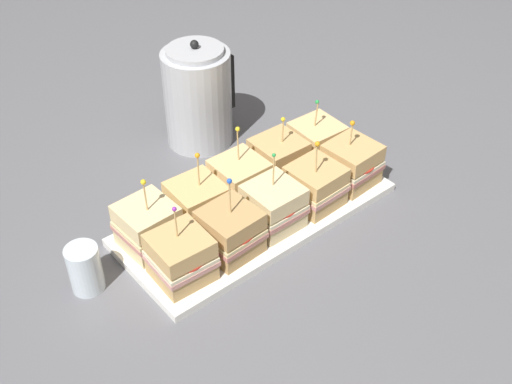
# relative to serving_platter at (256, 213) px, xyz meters

# --- Properties ---
(ground_plane) EXTENTS (6.00, 6.00, 0.00)m
(ground_plane) POSITION_rel_serving_platter_xyz_m (0.00, 0.00, -0.01)
(ground_plane) COLOR slate
(serving_platter) EXTENTS (0.60, 0.26, 0.02)m
(serving_platter) POSITION_rel_serving_platter_xyz_m (0.00, 0.00, 0.00)
(serving_platter) COLOR white
(serving_platter) RESTS_ON ground_plane
(sandwich_front_far_left) EXTENTS (0.11, 0.11, 0.17)m
(sandwich_front_far_left) POSITION_rel_serving_platter_xyz_m (-0.23, -0.06, 0.06)
(sandwich_front_far_left) COLOR tan
(sandwich_front_far_left) RESTS_ON serving_platter
(sandwich_front_left) EXTENTS (0.11, 0.11, 0.18)m
(sandwich_front_left) POSITION_rel_serving_platter_xyz_m (-0.11, -0.06, 0.06)
(sandwich_front_left) COLOR tan
(sandwich_front_left) RESTS_ON serving_platter
(sandwich_front_center) EXTENTS (0.11, 0.11, 0.17)m
(sandwich_front_center) POSITION_rel_serving_platter_xyz_m (0.00, -0.06, 0.06)
(sandwich_front_center) COLOR beige
(sandwich_front_center) RESTS_ON serving_platter
(sandwich_front_right) EXTENTS (0.11, 0.11, 0.17)m
(sandwich_front_right) POSITION_rel_serving_platter_xyz_m (0.11, -0.06, 0.06)
(sandwich_front_right) COLOR tan
(sandwich_front_right) RESTS_ON serving_platter
(sandwich_front_far_right) EXTENTS (0.11, 0.11, 0.16)m
(sandwich_front_far_right) POSITION_rel_serving_platter_xyz_m (0.23, -0.06, 0.06)
(sandwich_front_far_right) COLOR tan
(sandwich_front_far_right) RESTS_ON serving_platter
(sandwich_back_far_left) EXTENTS (0.11, 0.11, 0.17)m
(sandwich_back_far_left) POSITION_rel_serving_platter_xyz_m (-0.23, 0.06, 0.06)
(sandwich_back_far_left) COLOR beige
(sandwich_back_far_left) RESTS_ON serving_platter
(sandwich_back_left) EXTENTS (0.11, 0.11, 0.17)m
(sandwich_back_left) POSITION_rel_serving_platter_xyz_m (-0.11, 0.05, 0.06)
(sandwich_back_left) COLOR tan
(sandwich_back_left) RESTS_ON serving_platter
(sandwich_back_center) EXTENTS (0.11, 0.11, 0.18)m
(sandwich_back_center) POSITION_rel_serving_platter_xyz_m (-0.00, 0.06, 0.06)
(sandwich_back_center) COLOR #DBB77A
(sandwich_back_center) RESTS_ON serving_platter
(sandwich_back_right) EXTENTS (0.11, 0.11, 0.16)m
(sandwich_back_right) POSITION_rel_serving_platter_xyz_m (0.12, 0.06, 0.06)
(sandwich_back_right) COLOR tan
(sandwich_back_right) RESTS_ON serving_platter
(sandwich_back_far_right) EXTENTS (0.11, 0.11, 0.16)m
(sandwich_back_far_right) POSITION_rel_serving_platter_xyz_m (0.23, 0.06, 0.06)
(sandwich_back_far_right) COLOR #DBB77A
(sandwich_back_far_right) RESTS_ON serving_platter
(kettle_steel) EXTENTS (0.19, 0.16, 0.27)m
(kettle_steel) POSITION_rel_serving_platter_xyz_m (0.08, 0.32, 0.11)
(kettle_steel) COLOR #B7BABF
(kettle_steel) RESTS_ON ground_plane
(drinking_glass) EXTENTS (0.06, 0.06, 0.10)m
(drinking_glass) POSITION_rel_serving_platter_xyz_m (-0.38, 0.05, 0.04)
(drinking_glass) COLOR silver
(drinking_glass) RESTS_ON ground_plane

